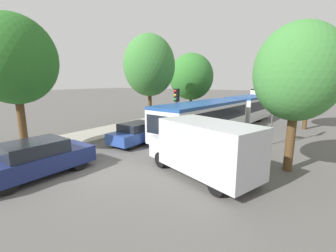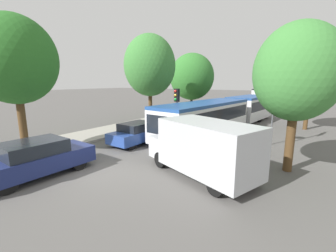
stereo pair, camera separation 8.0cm
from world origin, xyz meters
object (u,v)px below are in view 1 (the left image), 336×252
Objects in this scene: queued_car_white at (240,103)px; traffic_light at (176,102)px; queued_car_green at (208,111)px; tree_left_mid at (149,66)px; city_bus_rear at (264,94)px; white_van at (204,147)px; tree_right_mid at (311,68)px; queued_car_blue at (138,133)px; queued_car_black at (228,107)px; articulated_bus at (226,112)px; tree_right_near at (298,73)px; queued_car_graphite at (183,120)px; queued_car_navy at (37,159)px; tree_left_near at (12,62)px; direction_sign_post at (294,103)px; no_entry_sign at (272,115)px; tree_left_far at (191,77)px.

queued_car_white is 1.18× the size of traffic_light.
tree_left_mid is at bearing 158.66° from queued_car_green.
city_bus_rear reaches higher than queued_car_green.
tree_right_mid is at bearing -83.40° from white_van.
queued_car_green is 0.56× the size of tree_left_mid.
queued_car_black is (-0.17, 17.61, 0.01)m from queued_car_blue.
articulated_bus is 2.68× the size of tree_right_near.
tree_right_near is (5.37, -7.26, 2.80)m from articulated_bus.
city_bus_rear is 42.28m from white_van.
queued_car_white is at bearing -166.89° from traffic_light.
city_bus_rear is at bearing 84.96° from tree_left_mid.
queued_car_green is at bearing 5.21° from queued_car_graphite.
tree_right_mid is (8.69, 17.10, 4.13)m from queued_car_navy.
direction_sign_post is at bearing 43.29° from tree_left_near.
no_entry_sign is at bearing -168.53° from city_bus_rear.
city_bus_rear reaches higher than white_van.
articulated_bus is 5.39m from direction_sign_post.
queued_car_green is at bearing 127.54° from tree_right_near.
direction_sign_post is 5.78m from tree_right_near.
queued_car_graphite is 1.01× the size of queued_car_white.
queued_car_green is 0.62× the size of tree_right_mid.
queued_car_navy is 29.94m from queued_car_white.
queued_car_navy is 1.30× the size of traffic_light.
no_entry_sign is at bearing -132.54° from queued_car_green.
queued_car_green is at bearing -135.00° from no_entry_sign.
tree_left_mid reaches higher than tree_right_near.
no_entry_sign is at bearing -102.94° from tree_right_mid.
tree_left_near is 0.91× the size of tree_left_mid.
tree_right_mid reaches higher than queued_car_navy.
traffic_light is at bearing -29.80° from white_van.
articulated_bus is 4.20× the size of queued_car_black.
queued_car_white is at bearing 3.52° from queued_car_graphite.
queued_car_navy is 12.76m from no_entry_sign.
tree_left_mid reaches higher than traffic_light.
queued_car_blue is at bearing 55.49° from tree_left_near.
queued_car_white is 1.11× the size of direction_sign_post.
tree_left_near is (-3.40, -44.72, 3.36)m from city_bus_rear.
traffic_light reaches higher than queued_car_blue.
queued_car_white is 19.97m from direction_sign_post.
tree_left_near reaches higher than queued_car_black.
city_bus_rear is at bearing 85.66° from tree_left_near.
queued_car_blue is at bearing -177.09° from queued_car_graphite.
white_van is (5.81, -19.93, 0.55)m from queued_car_black.
queued_car_blue is at bearing -176.63° from queued_car_white.
tree_left_mid is (-4.25, 2.40, 2.74)m from traffic_light.
no_entry_sign is 0.36× the size of tree_left_mid.
tree_left_mid is (-3.00, -12.29, 4.55)m from queued_car_black.
queued_car_black is 0.56× the size of tree_left_far.
tree_left_near reaches higher than queued_car_graphite.
tree_left_far is at bearing 89.95° from tree_left_mid.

